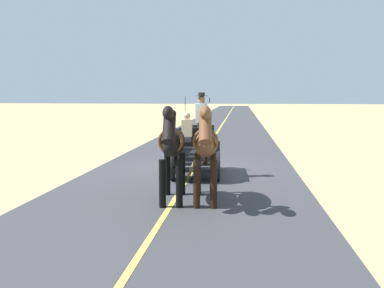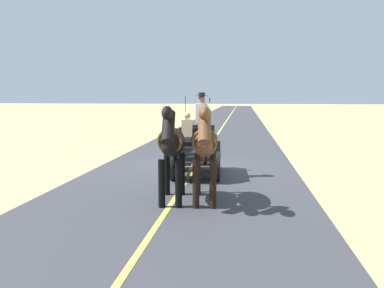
# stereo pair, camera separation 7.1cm
# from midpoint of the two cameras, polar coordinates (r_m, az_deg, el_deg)

# --- Properties ---
(ground_plane) EXTENTS (200.00, 200.00, 0.00)m
(ground_plane) POSITION_cam_midpoint_polar(r_m,az_deg,el_deg) (12.96, 0.54, -3.64)
(ground_plane) COLOR tan
(road_surface) EXTENTS (6.59, 160.00, 0.01)m
(road_surface) POSITION_cam_midpoint_polar(r_m,az_deg,el_deg) (12.96, 0.54, -3.62)
(road_surface) COLOR #38383D
(road_surface) RESTS_ON ground
(road_centre_stripe) EXTENTS (0.12, 160.00, 0.00)m
(road_centre_stripe) POSITION_cam_midpoint_polar(r_m,az_deg,el_deg) (12.96, 0.54, -3.60)
(road_centre_stripe) COLOR #DBCC4C
(road_centre_stripe) RESTS_ON road_surface
(horse_drawn_carriage) EXTENTS (1.53, 4.51, 2.50)m
(horse_drawn_carriage) POSITION_cam_midpoint_polar(r_m,az_deg,el_deg) (11.78, 0.91, -0.71)
(horse_drawn_carriage) COLOR black
(horse_drawn_carriage) RESTS_ON ground
(horse_near_side) EXTENTS (0.69, 2.14, 2.21)m
(horse_near_side) POSITION_cam_midpoint_polar(r_m,az_deg,el_deg) (8.69, 2.12, -0.11)
(horse_near_side) COLOR brown
(horse_near_side) RESTS_ON ground
(horse_off_side) EXTENTS (0.70, 2.14, 2.21)m
(horse_off_side) POSITION_cam_midpoint_polar(r_m,az_deg,el_deg) (8.75, -2.74, -0.06)
(horse_off_side) COLOR black
(horse_off_side) RESTS_ON ground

